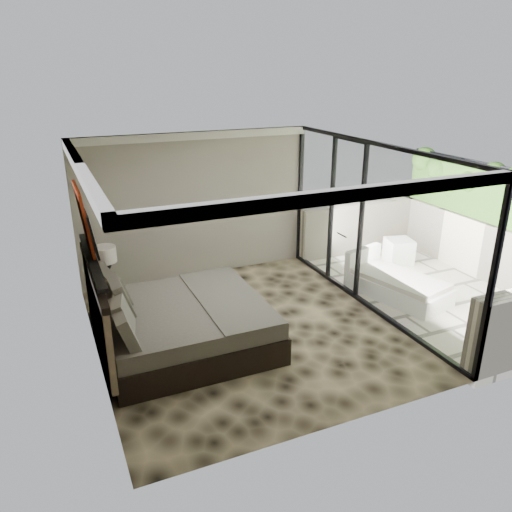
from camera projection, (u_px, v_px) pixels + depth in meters
name	position (u px, v px, depth m)	size (l,w,h in m)	color
floor	(247.00, 330.00, 7.90)	(5.00, 5.00, 0.00)	black
ceiling	(245.00, 152.00, 6.90)	(4.50, 5.00, 0.02)	silver
back_wall	(196.00, 206.00, 9.53)	(4.50, 0.02, 2.80)	gray
left_wall	(89.00, 270.00, 6.56)	(0.02, 5.00, 2.80)	gray
glass_wall	(371.00, 228.00, 8.24)	(0.08, 5.00, 2.80)	white
terrace_slab	(431.00, 293.00, 9.32)	(3.00, 5.00, 0.12)	beige
parapet_far	(490.00, 252.00, 9.61)	(0.30, 5.00, 1.10)	beige
foliage_hedge	(500.00, 197.00, 9.22)	(0.36, 4.60, 1.10)	#427023
picture_ledge	(92.00, 259.00, 6.63)	(0.12, 2.20, 0.05)	black
bed	(178.00, 323.00, 7.30)	(2.42, 2.34, 1.34)	black
nightstand	(107.00, 301.00, 8.25)	(0.54, 0.54, 0.54)	black
table_lamp	(105.00, 261.00, 8.05)	(0.37, 0.37, 0.68)	black
abstract_canvas	(84.00, 219.00, 6.75)	(0.04, 0.90, 0.90)	#A2330D
framed_print	(91.00, 234.00, 6.60)	(0.03, 0.50, 0.60)	black
ottoman	(399.00, 251.00, 10.53)	(0.51, 0.51, 0.51)	silver
lounger	(395.00, 284.00, 9.01)	(1.32, 1.96, 0.70)	white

